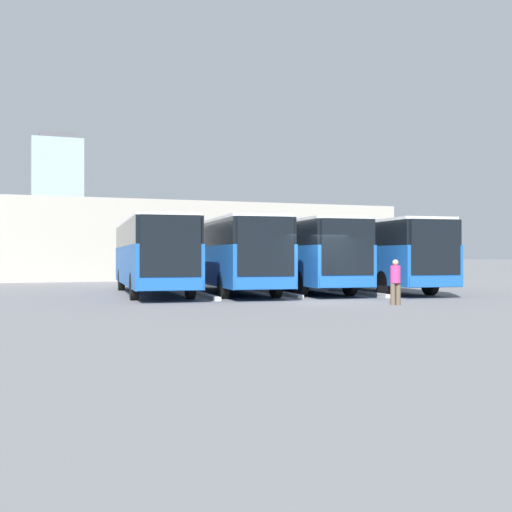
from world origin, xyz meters
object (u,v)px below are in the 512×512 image
bus_3 (152,253)px  bus_1 (297,253)px  pedestrian (395,281)px  bus_0 (370,253)px  bus_2 (229,253)px

bus_3 → bus_1: bearing=-177.2°
bus_1 → pedestrian: size_ratio=7.70×
bus_0 → bus_2: bearing=-0.8°
bus_0 → bus_3: 10.39m
bus_0 → bus_3: same height
bus_2 → pedestrian: (-3.21, 8.72, -0.98)m
bus_0 → bus_2: same height
bus_2 → pedestrian: bearing=114.7°
bus_2 → pedestrian: bus_2 is taller
bus_0 → bus_2: 6.93m
bus_0 → bus_1: bearing=-8.8°
bus_3 → bus_0: bearing=178.9°
bus_0 → bus_1: 3.54m
bus_1 → bus_3: bearing=2.8°
bus_0 → bus_3: (10.34, -1.02, 0.00)m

